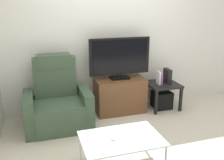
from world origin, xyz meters
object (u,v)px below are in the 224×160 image
object	(u,v)px
recliner_armchair	(58,103)
subwoofer_box	(162,99)
side_table	(162,87)
game_console	(167,76)
book_middle	(160,79)
coffee_table	(121,140)
television	(120,57)
book_leftmost	(159,78)
cell_phone	(113,137)
tv_stand	(120,95)

from	to	relation	value
recliner_armchair	subwoofer_box	xyz separation A→B (m)	(1.86, 0.14, -0.22)
side_table	subwoofer_box	distance (m)	0.24
recliner_armchair	game_console	xyz separation A→B (m)	(1.95, 0.15, 0.22)
recliner_armchair	side_table	xyz separation A→B (m)	(1.86, 0.14, 0.02)
book_middle	coffee_table	size ratio (longest dim) A/B	0.19
book_middle	recliner_armchair	bearing A→B (deg)	-176.24
television	book_leftmost	bearing A→B (deg)	-8.88
book_middle	cell_phone	bearing A→B (deg)	-133.64
game_console	coffee_table	distance (m)	2.01
television	cell_phone	bearing A→B (deg)	-111.85
tv_stand	television	distance (m)	0.66
television	subwoofer_box	xyz separation A→B (m)	(0.78, -0.09, -0.81)
game_console	subwoofer_box	bearing A→B (deg)	-173.66
subwoofer_box	coffee_table	bearing A→B (deg)	-131.74
tv_stand	cell_phone	xyz separation A→B (m)	(-0.60, -1.47, 0.10)
recliner_armchair	book_leftmost	distance (m)	1.77
television	book_middle	world-z (taller)	television
recliner_armchair	book_middle	bearing A→B (deg)	-7.92
book_leftmost	game_console	world-z (taller)	game_console
side_table	game_console	size ratio (longest dim) A/B	2.13
book_leftmost	book_middle	size ratio (longest dim) A/B	1.34
book_leftmost	book_middle	distance (m)	0.05
recliner_armchair	coffee_table	size ratio (longest dim) A/B	1.20
television	book_middle	size ratio (longest dim) A/B	6.06
television	coffee_table	world-z (taller)	television
cell_phone	television	bearing A→B (deg)	77.05
recliner_armchair	subwoofer_box	bearing A→B (deg)	-7.43
book_middle	cell_phone	size ratio (longest dim) A/B	1.14
subwoofer_box	book_middle	size ratio (longest dim) A/B	1.79
tv_stand	subwoofer_box	size ratio (longest dim) A/B	2.75
book_leftmost	game_console	distance (m)	0.19
side_table	book_leftmost	xyz separation A→B (m)	(-0.10, -0.02, 0.19)
subwoofer_box	cell_phone	world-z (taller)	cell_phone
tv_stand	subwoofer_box	bearing A→B (deg)	-4.96
book_middle	game_console	xyz separation A→B (m)	(0.15, 0.03, 0.04)
recliner_armchair	coffee_table	world-z (taller)	recliner_armchair
cell_phone	book_leftmost	bearing A→B (deg)	56.13
recliner_armchair	book_middle	distance (m)	1.81
recliner_armchair	book_leftmost	xyz separation A→B (m)	(1.76, 0.12, 0.20)
recliner_armchair	book_leftmost	size ratio (longest dim) A/B	4.70
subwoofer_box	book_leftmost	world-z (taller)	book_leftmost
recliner_armchair	side_table	bearing A→B (deg)	-7.43
television	book_middle	xyz separation A→B (m)	(0.72, -0.11, -0.41)
game_console	cell_phone	xyz separation A→B (m)	(-1.47, -1.41, -0.19)
television	recliner_armchair	bearing A→B (deg)	-168.25
coffee_table	cell_phone	size ratio (longest dim) A/B	6.00
coffee_table	tv_stand	bearing A→B (deg)	71.46
television	recliner_armchair	world-z (taller)	television
television	cell_phone	size ratio (longest dim) A/B	6.92
tv_stand	television	xyz separation A→B (m)	(0.00, 0.02, 0.66)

